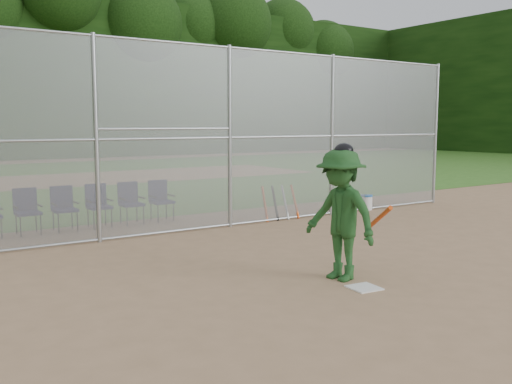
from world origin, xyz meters
TOP-DOWN VIEW (x-y plane):
  - ground at (0.00, 0.00)m, footprint 100.00×100.00m
  - grass_strip at (0.00, 18.00)m, footprint 100.00×100.00m
  - dirt_patch_far at (0.00, 18.00)m, footprint 24.00×24.00m
  - backstop_fence at (0.00, 5.00)m, footprint 16.09×0.09m
  - treeline at (0.00, 20.00)m, footprint 81.00×60.00m
  - home_plate at (0.01, -0.19)m, footprint 0.44×0.44m
  - batter_at_plate at (0.05, 0.36)m, footprint 1.02×1.43m
  - water_cooler at (5.35, 5.08)m, footprint 0.32×0.32m
  - spare_bats at (2.48, 5.12)m, footprint 0.96×0.36m
  - chair_2 at (-2.96, 6.58)m, footprint 0.54×0.52m
  - chair_3 at (-2.21, 6.58)m, footprint 0.54×0.52m
  - chair_4 at (-1.45, 6.58)m, footprint 0.54×0.52m
  - chair_5 at (-0.69, 6.58)m, footprint 0.54×0.52m
  - chair_6 at (0.07, 6.58)m, footprint 0.54×0.52m

SIDE VIEW (x-z plane):
  - ground at x=0.00m, z-range 0.00..0.00m
  - grass_strip at x=0.00m, z-range 0.01..0.01m
  - dirt_patch_far at x=0.00m, z-range 0.01..0.01m
  - home_plate at x=0.01m, z-range 0.00..0.02m
  - water_cooler at x=5.35m, z-range 0.00..0.41m
  - spare_bats at x=2.48m, z-range -0.01..0.83m
  - chair_2 at x=-2.96m, z-range 0.00..0.96m
  - chair_3 at x=-2.21m, z-range 0.00..0.96m
  - chair_4 at x=-1.45m, z-range 0.00..0.96m
  - chair_5 at x=-0.69m, z-range 0.00..0.96m
  - chair_6 at x=0.07m, z-range 0.00..0.96m
  - batter_at_plate at x=0.05m, z-range -0.03..1.99m
  - backstop_fence at x=0.00m, z-range 0.07..4.07m
  - treeline at x=0.00m, z-range 0.00..11.00m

